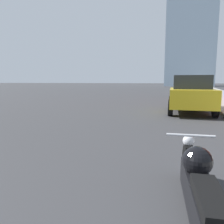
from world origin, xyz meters
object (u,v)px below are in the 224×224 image
parked_car_black (191,88)px  parked_car_yellow (191,94)px  motorcycle (201,193)px  parked_car_green (193,86)px

parked_car_black → parked_car_yellow: bearing=-86.4°
motorcycle → parked_car_yellow: 8.48m
motorcycle → parked_car_black: size_ratio=0.65×
parked_car_yellow → parked_car_green: bearing=84.7°
parked_car_black → parked_car_green: size_ratio=1.02×
parked_car_yellow → parked_car_black: (-0.11, 11.69, -0.01)m
parked_car_black → motorcycle: bearing=-86.1°
motorcycle → parked_car_yellow: bearing=83.3°
parked_car_yellow → parked_car_black: size_ratio=1.01×
parked_car_green → parked_car_yellow: bearing=-90.5°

